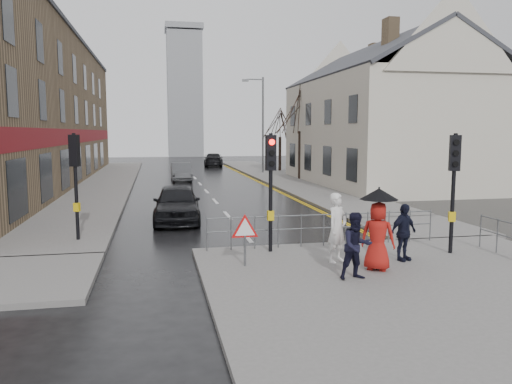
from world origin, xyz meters
name	(u,v)px	position (x,y,z in m)	size (l,w,h in m)	color
ground	(265,258)	(0.00, 0.00, 0.00)	(120.00, 120.00, 0.00)	black
near_pavement	(426,286)	(3.00, -3.50, 0.07)	(10.00, 9.00, 0.14)	#605E5B
left_pavement	(106,182)	(-6.50, 23.00, 0.07)	(4.00, 44.00, 0.14)	#605E5B
right_pavement	(277,176)	(6.50, 25.00, 0.07)	(4.00, 40.00, 0.14)	#605E5B
pavement_bridge_right	(419,227)	(6.50, 3.00, 0.07)	(4.00, 4.20, 0.14)	#605E5B
pavement_stub_left	(10,279)	(-6.50, -1.00, 0.07)	(4.00, 4.20, 0.14)	#605E5B
building_left_terrace	(14,110)	(-12.00, 22.00, 5.00)	(8.00, 42.00, 10.00)	#866C4D
building_right_cream	(381,114)	(12.00, 18.00, 4.78)	(9.00, 16.40, 10.10)	beige
church_tower	(185,95)	(1.50, 62.00, 9.00)	(5.00, 5.00, 18.00)	gray
traffic_signal_near_left	(271,171)	(0.20, 0.20, 2.46)	(0.28, 0.27, 3.40)	black
traffic_signal_near_right	(454,172)	(5.20, -1.00, 2.46)	(0.34, 0.33, 3.40)	black
traffic_signal_far_left	(75,167)	(-5.50, 3.00, 2.46)	(0.34, 0.33, 3.40)	black
guard_railing_front	(324,222)	(1.95, 0.60, 0.86)	(7.14, 0.04, 1.00)	#595B5E
warning_sign	(245,231)	(-0.80, -1.21, 1.04)	(0.80, 0.07, 1.35)	#595B5E
street_lamp	(261,119)	(5.82, 28.00, 4.71)	(1.83, 0.25, 8.00)	#595B5E
tree_near	(300,111)	(7.50, 22.00, 5.14)	(2.40, 2.40, 6.58)	black
tree_far	(280,122)	(8.00, 30.00, 4.42)	(2.40, 2.40, 5.64)	black
pedestrian_a	(337,228)	(1.66, -1.30, 1.06)	(0.67, 0.44, 1.84)	silver
pedestrian_b	(357,246)	(1.54, -2.87, 0.93)	(0.77, 0.60, 1.58)	black
pedestrian_with_umbrella	(378,226)	(2.37, -2.24, 1.26)	(1.00, 0.96, 2.06)	#A61913
pedestrian_d	(403,232)	(3.45, -1.51, 0.91)	(0.90, 0.38, 1.54)	black
car_parked	(177,203)	(-2.20, 6.34, 0.75)	(1.78, 4.43, 1.51)	black
car_mid	(181,172)	(-1.16, 23.22, 0.67)	(1.41, 4.05, 1.34)	#414346
car_far	(213,160)	(2.95, 38.27, 0.69)	(1.94, 4.77, 1.38)	black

